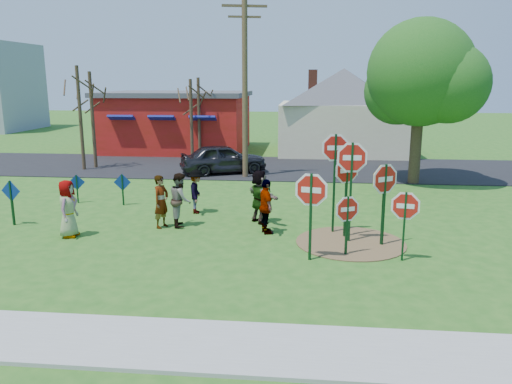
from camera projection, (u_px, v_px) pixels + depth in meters
ground at (206, 229)px, 16.06m from camera, size 120.00×120.00×0.00m
sidewalk at (129, 342)px, 9.06m from camera, size 22.00×1.80×0.08m
road at (247, 167)px, 27.22m from camera, size 120.00×7.50×0.04m
dirt_patch at (350, 243)px, 14.65m from camera, size 3.20×3.20×0.03m
red_building at (177, 121)px, 33.62m from camera, size 9.40×7.69×3.90m
cream_house at (343, 107)px, 32.36m from camera, size 9.40×9.40×6.50m
stop_sign_a at (311, 197)px, 12.94m from camera, size 1.16×0.28×2.50m
stop_sign_b at (335, 158)px, 15.16m from camera, size 1.13×0.18×3.25m
stop_sign_c at (352, 169)px, 14.31m from camera, size 1.20×0.08×3.11m
stop_sign_d at (385, 185)px, 14.06m from camera, size 0.99×0.64×2.54m
stop_sign_e at (347, 213)px, 13.40m from camera, size 0.86×0.42×1.78m
stop_sign_f at (405, 210)px, 12.95m from camera, size 1.00×0.19×2.00m
stop_sign_g at (347, 179)px, 14.82m from camera, size 0.96×0.51×2.60m
blue_diamond_b at (11, 197)px, 16.28m from camera, size 0.71×0.13×1.51m
blue_diamond_c at (77, 186)px, 19.28m from camera, size 0.60×0.19×1.13m
blue_diamond_d at (123, 186)px, 18.91m from camera, size 0.65×0.08×1.22m
person_a at (68, 209)px, 15.07m from camera, size 0.60×0.89×1.76m
person_b at (161, 202)px, 16.05m from camera, size 0.62×0.74×1.72m
person_c at (180, 200)px, 16.22m from camera, size 0.85×0.99×1.76m
person_d at (196, 192)px, 17.79m from camera, size 0.70×1.08×1.58m
person_e at (266, 207)px, 15.39m from camera, size 0.75×1.09×1.72m
person_f at (259, 197)px, 16.57m from camera, size 1.39×1.66×1.79m
suv at (223, 159)px, 25.28m from camera, size 4.66×3.26×1.47m
utility_pole at (245, 84)px, 23.48m from camera, size 2.06×0.58×8.54m
leafy_tree at (423, 79)px, 21.99m from camera, size 5.17×4.72×7.35m
bare_tree_west at (92, 106)px, 26.37m from camera, size 1.80×1.80×5.11m
bare_tree_east at (199, 107)px, 29.58m from camera, size 1.80×1.80×4.81m
bare_tree_mid at (79, 103)px, 25.71m from camera, size 1.80×1.80×5.40m
bare_tree_extra at (191, 109)px, 28.04m from camera, size 1.80×1.80×4.73m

